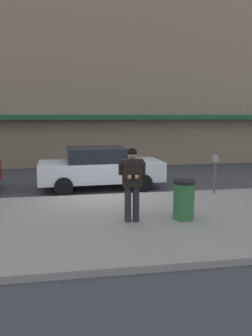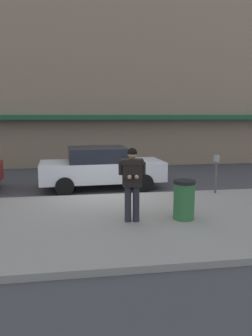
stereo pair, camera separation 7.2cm
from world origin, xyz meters
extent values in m
plane|color=#3D3D42|center=(0.00, 0.00, 0.00)|extent=(80.00, 80.00, 0.00)
cube|color=gray|center=(1.00, -2.85, 0.07)|extent=(32.00, 5.30, 0.14)
cube|color=silver|center=(1.00, 0.05, 0.00)|extent=(28.00, 0.12, 0.01)
cube|color=#84705B|center=(1.00, 8.50, 7.24)|extent=(28.00, 4.00, 14.48)
cube|color=#195133|center=(1.00, 6.15, 2.60)|extent=(26.60, 0.70, 0.24)
cube|color=silver|center=(0.01, 1.30, 0.67)|extent=(4.59, 2.05, 0.70)
cube|color=black|center=(-0.17, 1.29, 1.28)|extent=(2.15, 1.74, 0.52)
cylinder|color=black|center=(1.35, 2.23, 0.32)|extent=(0.65, 0.25, 0.64)
cylinder|color=black|center=(1.44, 0.52, 0.32)|extent=(0.65, 0.25, 0.64)
cylinder|color=black|center=(-1.43, 2.09, 0.32)|extent=(0.65, 0.25, 0.64)
cylinder|color=black|center=(-1.34, 0.38, 0.32)|extent=(0.65, 0.25, 0.64)
cylinder|color=#23232B|center=(0.47, -3.11, 0.58)|extent=(0.16, 0.16, 0.88)
cylinder|color=#23232B|center=(0.28, -3.09, 0.58)|extent=(0.16, 0.16, 0.88)
cube|color=black|center=(0.38, -3.10, 1.34)|extent=(0.49, 0.34, 0.64)
cube|color=black|center=(0.38, -3.10, 1.61)|extent=(0.55, 0.39, 0.12)
cylinder|color=black|center=(0.64, -3.13, 1.45)|extent=(0.11, 0.11, 0.30)
cylinder|color=black|center=(0.51, -3.27, 1.30)|extent=(0.13, 0.31, 0.10)
sphere|color=tan|center=(0.43, -3.41, 1.30)|extent=(0.10, 0.10, 0.10)
cylinder|color=black|center=(0.11, -3.08, 1.45)|extent=(0.11, 0.11, 0.30)
cylinder|color=black|center=(0.21, -3.25, 1.30)|extent=(0.13, 0.31, 0.10)
sphere|color=tan|center=(0.27, -3.39, 1.30)|extent=(0.10, 0.10, 0.10)
cube|color=black|center=(0.34, -3.44, 1.30)|extent=(0.09, 0.15, 0.07)
sphere|color=tan|center=(0.37, -3.13, 1.80)|extent=(0.22, 0.22, 0.22)
sphere|color=black|center=(0.37, -3.13, 1.83)|extent=(0.23, 0.23, 0.23)
cylinder|color=#4C4C51|center=(3.63, -0.60, 0.67)|extent=(0.07, 0.07, 1.05)
cube|color=gray|center=(3.63, -0.60, 1.30)|extent=(0.12, 0.18, 0.22)
cylinder|color=#2D6638|center=(1.68, -3.10, 0.59)|extent=(0.52, 0.52, 0.90)
cylinder|color=black|center=(1.68, -3.10, 1.08)|extent=(0.55, 0.55, 0.08)
camera|label=1|loc=(-1.01, -10.66, 2.70)|focal=35.00mm
camera|label=2|loc=(-0.94, -10.67, 2.70)|focal=35.00mm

